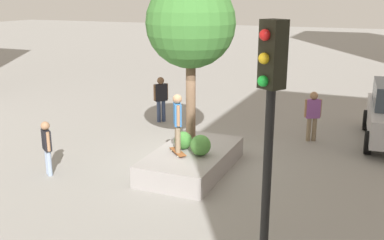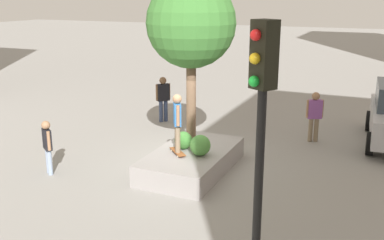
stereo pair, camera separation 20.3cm
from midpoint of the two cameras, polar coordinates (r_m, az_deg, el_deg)
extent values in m
plane|color=gray|center=(13.49, -0.25, -5.49)|extent=(120.00, 120.00, 0.00)
cube|color=gray|center=(12.86, 0.45, -5.14)|extent=(3.57, 1.97, 0.60)
cylinder|color=brown|center=(12.98, 0.34, 2.92)|extent=(0.28, 0.28, 2.82)
sphere|color=#3D7A33|center=(12.68, 0.35, 12.21)|extent=(2.51, 2.51, 2.51)
sphere|color=#3D7A33|center=(12.82, -0.67, -2.60)|extent=(0.51, 0.51, 0.51)
sphere|color=#4C8C3D|center=(12.31, 1.52, -3.23)|extent=(0.58, 0.58, 0.58)
cube|color=brown|center=(12.49, -1.37, -4.03)|extent=(0.71, 0.72, 0.02)
sphere|color=beige|center=(12.31, -0.58, -4.51)|extent=(0.06, 0.06, 0.06)
sphere|color=beige|center=(12.25, -1.32, -4.61)|extent=(0.06, 0.06, 0.06)
sphere|color=beige|center=(12.76, -1.42, -3.77)|extent=(0.06, 0.06, 0.06)
sphere|color=beige|center=(12.70, -2.13, -3.87)|extent=(0.06, 0.06, 0.06)
cylinder|color=#847056|center=(12.45, -1.42, -2.19)|extent=(0.14, 0.14, 0.77)
cylinder|color=#847056|center=(12.28, -1.34, -2.45)|extent=(0.14, 0.14, 0.77)
cube|color=#2D6BB2|center=(12.17, -1.40, 0.74)|extent=(0.47, 0.38, 0.60)
cylinder|color=#9E7251|center=(12.38, -1.50, 1.08)|extent=(0.09, 0.09, 0.57)
cylinder|color=#9E7251|center=(11.95, -1.31, 0.54)|extent=(0.09, 0.09, 0.57)
sphere|color=#9E7251|center=(12.07, -1.42, 2.69)|extent=(0.25, 0.25, 0.25)
cylinder|color=black|center=(15.15, 22.03, -2.79)|extent=(0.75, 0.26, 0.74)
cylinder|color=black|center=(17.83, 21.88, -0.09)|extent=(0.75, 0.26, 0.74)
cylinder|color=black|center=(6.35, 9.17, -12.81)|extent=(0.12, 0.12, 3.73)
cube|color=black|center=(5.63, 10.18, 8.16)|extent=(0.35, 0.36, 0.85)
sphere|color=red|center=(5.50, 9.17, 10.61)|extent=(0.14, 0.14, 0.14)
sphere|color=gold|center=(5.53, 9.04, 7.72)|extent=(0.14, 0.14, 0.14)
sphere|color=green|center=(5.58, 8.92, 4.87)|extent=(0.14, 0.14, 0.14)
cylinder|color=#8C9EB7|center=(13.10, -17.19, -5.16)|extent=(0.13, 0.13, 0.73)
cylinder|color=#8C9EB7|center=(13.26, -17.36, -4.92)|extent=(0.13, 0.13, 0.73)
cube|color=black|center=(12.98, -17.51, -2.34)|extent=(0.39, 0.44, 0.57)
cylinder|color=#9E7251|center=(12.77, -17.30, -2.54)|extent=(0.09, 0.09, 0.54)
cylinder|color=#9E7251|center=(13.17, -17.73, -2.02)|extent=(0.09, 0.09, 0.54)
sphere|color=#9E7251|center=(12.86, -17.66, -0.62)|extent=(0.24, 0.24, 0.24)
cylinder|color=navy|center=(17.78, -3.02, 1.18)|extent=(0.15, 0.15, 0.85)
cylinder|color=navy|center=(17.70, -3.63, 1.10)|extent=(0.15, 0.15, 0.85)
cube|color=black|center=(17.57, -3.36, 3.52)|extent=(0.50, 0.46, 0.66)
cylinder|color=brown|center=(17.66, -2.61, 3.66)|extent=(0.10, 0.10, 0.63)
cylinder|color=brown|center=(17.47, -4.13, 3.50)|extent=(0.10, 0.10, 0.63)
sphere|color=brown|center=(17.47, -3.39, 5.03)|extent=(0.28, 0.28, 0.28)
cylinder|color=#847056|center=(15.91, 15.84, -1.21)|extent=(0.15, 0.15, 0.82)
cylinder|color=#847056|center=(15.86, 15.17, -1.22)|extent=(0.15, 0.15, 0.82)
cube|color=#8C4C99|center=(15.70, 15.70, 1.33)|extent=(0.38, 0.50, 0.64)
cylinder|color=#9E7251|center=(15.77, 16.54, 1.39)|extent=(0.10, 0.10, 0.60)
cylinder|color=#9E7251|center=(15.62, 14.86, 1.39)|extent=(0.10, 0.10, 0.60)
sphere|color=#9E7251|center=(15.59, 15.82, 2.94)|extent=(0.27, 0.27, 0.27)
camera|label=1|loc=(0.10, -89.53, 0.13)|focal=41.99mm
camera|label=2|loc=(0.10, 90.47, -0.13)|focal=41.99mm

